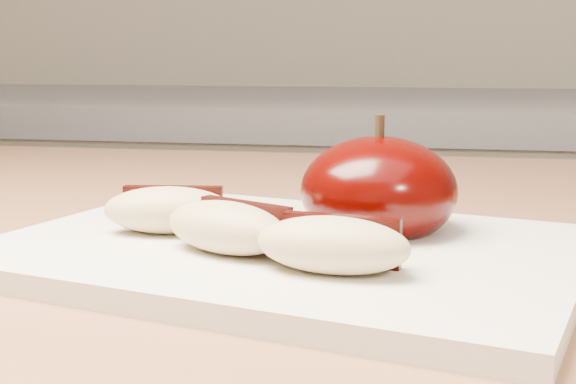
# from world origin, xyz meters

# --- Properties ---
(cutting_board) EXTENTS (0.33, 0.27, 0.01)m
(cutting_board) POSITION_xyz_m (-0.06, 0.38, 0.91)
(cutting_board) COLOR beige
(cutting_board) RESTS_ON island_counter
(apple_half) EXTENTS (0.08, 0.08, 0.07)m
(apple_half) POSITION_xyz_m (-0.02, 0.42, 0.93)
(apple_half) COLOR #2C0100
(apple_half) RESTS_ON cutting_board
(apple_wedge_a) EXTENTS (0.07, 0.04, 0.02)m
(apple_wedge_a) POSITION_xyz_m (-0.13, 0.39, 0.92)
(apple_wedge_a) COLOR tan
(apple_wedge_a) RESTS_ON cutting_board
(apple_wedge_b) EXTENTS (0.08, 0.06, 0.02)m
(apple_wedge_b) POSITION_xyz_m (-0.09, 0.35, 0.92)
(apple_wedge_b) COLOR tan
(apple_wedge_b) RESTS_ON cutting_board
(apple_wedge_c) EXTENTS (0.07, 0.04, 0.02)m
(apple_wedge_c) POSITION_xyz_m (-0.03, 0.33, 0.92)
(apple_wedge_c) COLOR tan
(apple_wedge_c) RESTS_ON cutting_board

